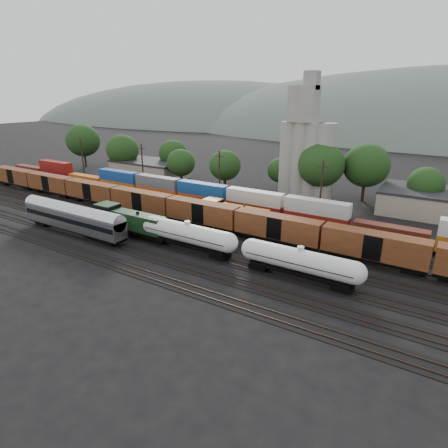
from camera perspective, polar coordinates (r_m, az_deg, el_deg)
The scene contains 14 objects.
ground at distance 64.80m, azimuth -2.24°, elevation -2.73°, with size 600.00×600.00×0.00m, color black.
tracks at distance 64.78m, azimuth -2.24°, elevation -2.69°, with size 180.00×33.20×0.20m.
green_locomotive at distance 69.48m, azimuth -14.80°, elevation 0.57°, with size 18.22×3.22×4.82m.
tank_car_a at distance 60.44m, azimuth -5.55°, elevation -1.59°, with size 18.30×3.28×4.80m.
tank_car_b at distance 51.95m, azimuth 11.45°, elevation -5.62°, with size 17.70×3.17×4.64m.
passenger_coach at distance 72.19m, azimuth -22.04°, elevation 0.98°, with size 24.08×2.97×5.47m.
orange_locomotive at distance 72.77m, azimuth 1.06°, elevation 1.80°, with size 16.78×2.80×4.19m.
boxcar_string at distance 70.31m, azimuth -3.37°, elevation 1.74°, with size 138.20×2.90×4.20m.
container_wall at distance 76.19m, azimuth 3.90°, elevation 2.82°, with size 165.60×2.60×5.80m.
grain_silo at distance 91.82m, azimuth 12.36°, elevation 10.71°, with size 13.40×5.00×29.00m.
industrial_sheds at distance 91.73m, azimuth 13.77°, elevation 5.04°, with size 119.38×17.26×5.10m.
tree_band at distance 93.23m, azimuth 10.66°, elevation 8.76°, with size 165.14×19.28×14.39m.
utility_poles at distance 81.25m, azimuth 6.48°, elevation 6.32°, with size 122.20×0.36×12.00m.
distant_hills at distance 312.97m, azimuth 30.14°, elevation 8.50°, with size 860.00×286.00×130.00m.
Camera 1 is at (33.93, -49.57, 24.31)m, focal length 30.00 mm.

